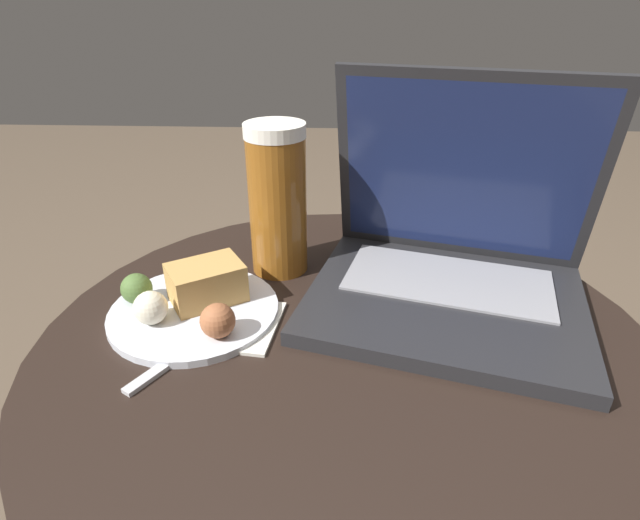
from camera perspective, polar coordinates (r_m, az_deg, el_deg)
name	(u,v)px	position (r m, az deg, el deg)	size (l,w,h in m)	color
table	(343,430)	(0.66, 2.60, -18.84)	(0.68, 0.68, 0.49)	#515156
napkin	(216,322)	(0.59, -11.85, -6.93)	(0.16, 0.12, 0.00)	silver
laptop	(451,257)	(0.62, 14.74, 0.34)	(0.38, 0.33, 0.26)	#232326
beer_glass	(278,200)	(0.65, -4.87, 6.83)	(0.08, 0.08, 0.20)	brown
snack_plate	(193,301)	(0.60, -14.32, -4.56)	(0.20, 0.20, 0.06)	silver
fork	(202,339)	(0.57, -13.30, -8.82)	(0.10, 0.16, 0.01)	silver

